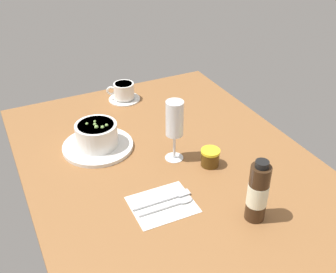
{
  "coord_description": "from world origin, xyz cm",
  "views": [
    {
      "loc": [
        91.01,
        -44.35,
        72.95
      ],
      "look_at": [
        -1.24,
        0.76,
        7.54
      ],
      "focal_mm": 43.64,
      "sensor_mm": 36.0,
      "label": 1
    }
  ],
  "objects_px": {
    "cutlery_setting": "(164,204)",
    "wine_glass": "(175,122)",
    "jam_jar": "(210,157)",
    "sauce_bottle_brown": "(258,193)",
    "coffee_cup": "(124,92)",
    "porridge_bowl": "(97,137)"
  },
  "relations": [
    {
      "from": "coffee_cup",
      "to": "wine_glass",
      "type": "distance_m",
      "value": 0.45
    },
    {
      "from": "porridge_bowl",
      "to": "jam_jar",
      "type": "bearing_deg",
      "value": 49.2
    },
    {
      "from": "porridge_bowl",
      "to": "wine_glass",
      "type": "bearing_deg",
      "value": 50.36
    },
    {
      "from": "jam_jar",
      "to": "sauce_bottle_brown",
      "type": "xyz_separation_m",
      "value": [
        0.24,
        -0.01,
        0.05
      ]
    },
    {
      "from": "porridge_bowl",
      "to": "sauce_bottle_brown",
      "type": "relative_size",
      "value": 1.28
    },
    {
      "from": "cutlery_setting",
      "to": "sauce_bottle_brown",
      "type": "bearing_deg",
      "value": 52.14
    },
    {
      "from": "cutlery_setting",
      "to": "wine_glass",
      "type": "height_order",
      "value": "wine_glass"
    },
    {
      "from": "cutlery_setting",
      "to": "coffee_cup",
      "type": "relative_size",
      "value": 1.35
    },
    {
      "from": "coffee_cup",
      "to": "wine_glass",
      "type": "relative_size",
      "value": 0.65
    },
    {
      "from": "coffee_cup",
      "to": "sauce_bottle_brown",
      "type": "bearing_deg",
      "value": 4.86
    },
    {
      "from": "coffee_cup",
      "to": "jam_jar",
      "type": "bearing_deg",
      "value": 8.72
    },
    {
      "from": "coffee_cup",
      "to": "jam_jar",
      "type": "xyz_separation_m",
      "value": [
        0.51,
        0.08,
        -0.01
      ]
    },
    {
      "from": "cutlery_setting",
      "to": "jam_jar",
      "type": "height_order",
      "value": "jam_jar"
    },
    {
      "from": "jam_jar",
      "to": "sauce_bottle_brown",
      "type": "bearing_deg",
      "value": -3.4
    },
    {
      "from": "coffee_cup",
      "to": "porridge_bowl",
      "type": "bearing_deg",
      "value": -35.12
    },
    {
      "from": "sauce_bottle_brown",
      "to": "coffee_cup",
      "type": "bearing_deg",
      "value": -175.14
    },
    {
      "from": "cutlery_setting",
      "to": "coffee_cup",
      "type": "bearing_deg",
      "value": 168.81
    },
    {
      "from": "jam_jar",
      "to": "sauce_bottle_brown",
      "type": "height_order",
      "value": "sauce_bottle_brown"
    },
    {
      "from": "sauce_bottle_brown",
      "to": "cutlery_setting",
      "type": "bearing_deg",
      "value": -127.86
    },
    {
      "from": "porridge_bowl",
      "to": "jam_jar",
      "type": "relative_size",
      "value": 3.91
    },
    {
      "from": "wine_glass",
      "to": "coffee_cup",
      "type": "bearing_deg",
      "value": 179.8
    },
    {
      "from": "porridge_bowl",
      "to": "sauce_bottle_brown",
      "type": "xyz_separation_m",
      "value": [
        0.48,
        0.26,
        0.04
      ]
    }
  ]
}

